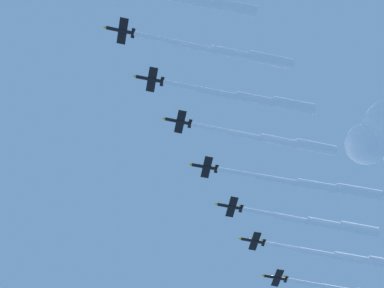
# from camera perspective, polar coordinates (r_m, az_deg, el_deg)

# --- Properties ---
(jet_port_inner) EXTENTS (42.53, 41.04, 4.06)m
(jet_port_inner) POSITION_cam_1_polar(r_m,az_deg,el_deg) (168.13, 0.67, 14.76)
(jet_port_inner) COLOR black
(jet_starboard_inner) EXTENTS (44.50, 44.21, 4.08)m
(jet_starboard_inner) POSITION_cam_1_polar(r_m,az_deg,el_deg) (171.41, 4.36, 9.47)
(jet_starboard_inner) COLOR black
(jet_port_mid) EXTENTS (43.77, 42.72, 4.10)m
(jet_port_mid) POSITION_cam_1_polar(r_m,az_deg,el_deg) (173.68, 6.85, 4.69)
(jet_port_mid) COLOR black
(jet_starboard_mid) EXTENTS (43.76, 43.44, 4.07)m
(jet_starboard_mid) POSITION_cam_1_polar(r_m,az_deg,el_deg) (182.35, 9.36, 0.30)
(jet_starboard_mid) COLOR black
(jet_port_outer) EXTENTS (49.95, 47.62, 4.12)m
(jet_port_outer) POSITION_cam_1_polar(r_m,az_deg,el_deg) (187.61, 13.36, -4.32)
(jet_port_outer) COLOR black
(jet_starboard_outer) EXTENTS (43.27, 42.64, 4.04)m
(jet_starboard_outer) POSITION_cam_1_polar(r_m,az_deg,el_deg) (195.02, 13.96, -8.14)
(jet_starboard_outer) COLOR black
(jet_trail_port) EXTENTS (47.15, 46.32, 4.15)m
(jet_trail_port) POSITION_cam_1_polar(r_m,az_deg,el_deg) (207.81, 16.75, -11.44)
(jet_trail_port) COLOR black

